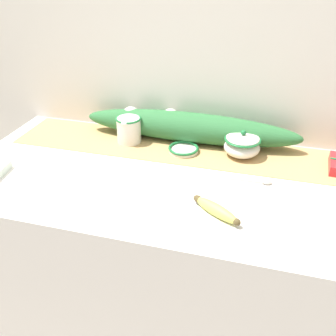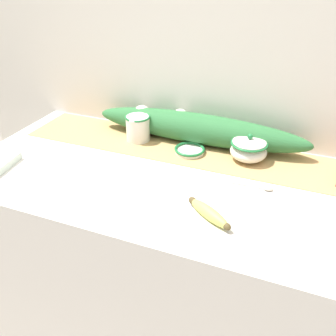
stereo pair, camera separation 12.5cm
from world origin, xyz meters
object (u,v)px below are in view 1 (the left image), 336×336
Objects in this scene: cream_pitcher at (129,129)px; banana at (216,210)px; sugar_bowl at (242,145)px; spoon at (263,182)px; small_dish at (183,149)px.

banana is at bearing -43.15° from cream_pitcher.
spoon is at bearing -62.18° from sugar_bowl.
cream_pitcher is 0.74× the size of banana.
cream_pitcher reaches higher than sugar_bowl.
sugar_bowl is 0.92× the size of spoon.
spoon is (0.55, -0.18, -0.06)m from cream_pitcher.
spoon is (0.13, 0.21, -0.01)m from banana.
small_dish reaches higher than spoon.
sugar_bowl is 1.15× the size of small_dish.
sugar_bowl reaches higher than banana.
spoon is at bearing -17.98° from cream_pitcher.
cream_pitcher is 0.45m from sugar_bowl.
banana is (-0.04, -0.39, -0.03)m from sugar_bowl.
sugar_bowl is (0.45, -0.00, -0.01)m from cream_pitcher.
small_dish is at bearing 117.22° from banana.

